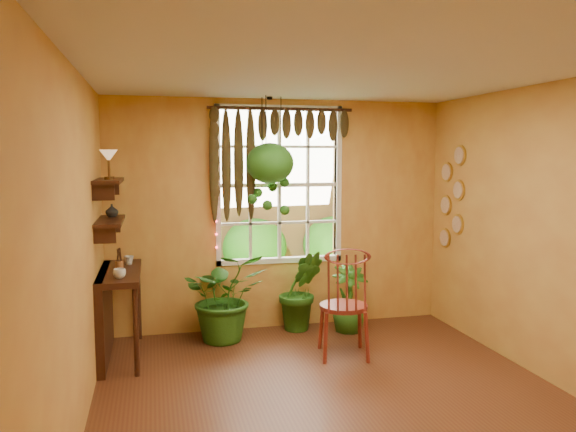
% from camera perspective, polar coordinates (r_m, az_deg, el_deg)
% --- Properties ---
extents(floor, '(4.50, 4.50, 0.00)m').
position_cam_1_polar(floor, '(4.88, 5.38, -18.67)').
color(floor, '#582D19').
rests_on(floor, ground).
extents(ceiling, '(4.50, 4.50, 0.00)m').
position_cam_1_polar(ceiling, '(4.48, 5.74, 14.51)').
color(ceiling, silver).
rests_on(ceiling, wall_back).
extents(wall_back, '(4.00, 0.00, 4.00)m').
position_cam_1_polar(wall_back, '(6.63, -0.83, 0.13)').
color(wall_back, gold).
rests_on(wall_back, floor).
extents(wall_left, '(0.00, 4.50, 4.50)m').
position_cam_1_polar(wall_left, '(4.28, -20.74, -3.63)').
color(wall_left, gold).
rests_on(wall_left, floor).
extents(wall_right, '(0.00, 4.50, 4.50)m').
position_cam_1_polar(wall_right, '(5.47, 25.76, -1.78)').
color(wall_right, gold).
rests_on(wall_right, floor).
extents(window, '(1.52, 0.10, 1.86)m').
position_cam_1_polar(window, '(6.64, -0.90, 3.16)').
color(window, white).
rests_on(window, wall_back).
extents(valance_vine, '(1.70, 0.12, 1.10)m').
position_cam_1_polar(valance_vine, '(6.49, -1.40, 8.19)').
color(valance_vine, '#331A0D').
rests_on(valance_vine, window).
extents(string_lights, '(0.03, 0.03, 1.54)m').
position_cam_1_polar(string_lights, '(6.42, -7.36, 3.46)').
color(string_lights, '#FF2633').
rests_on(string_lights, window).
extents(wall_plates, '(0.04, 0.32, 1.10)m').
position_cam_1_polar(wall_plates, '(6.91, 16.28, 1.79)').
color(wall_plates, '#FAF2CC').
rests_on(wall_plates, wall_right).
extents(counter_ledge, '(0.40, 1.20, 0.90)m').
position_cam_1_polar(counter_ledge, '(5.99, -17.68, -8.59)').
color(counter_ledge, '#331A0D').
rests_on(counter_ledge, floor).
extents(shelf_lower, '(0.25, 0.90, 0.04)m').
position_cam_1_polar(shelf_lower, '(5.83, -17.62, -0.50)').
color(shelf_lower, '#331A0D').
rests_on(shelf_lower, wall_left).
extents(shelf_upper, '(0.25, 0.90, 0.04)m').
position_cam_1_polar(shelf_upper, '(5.80, -17.75, 3.43)').
color(shelf_upper, '#331A0D').
rests_on(shelf_upper, wall_left).
extents(backyard, '(14.00, 10.00, 12.00)m').
position_cam_1_polar(backyard, '(11.21, -4.88, 2.24)').
color(backyard, '#24611B').
rests_on(backyard, ground).
extents(windsor_chair, '(0.58, 0.60, 1.32)m').
position_cam_1_polar(windsor_chair, '(5.82, 5.70, -10.50)').
color(windsor_chair, maroon).
rests_on(windsor_chair, floor).
extents(potted_plant_left, '(0.91, 0.78, 1.01)m').
position_cam_1_polar(potted_plant_left, '(6.30, -6.39, -8.08)').
color(potted_plant_left, '#204C14').
rests_on(potted_plant_left, floor).
extents(potted_plant_mid, '(0.55, 0.45, 0.95)m').
position_cam_1_polar(potted_plant_mid, '(6.64, 1.33, -7.55)').
color(potted_plant_mid, '#204C14').
rests_on(potted_plant_mid, floor).
extents(potted_plant_right, '(0.49, 0.49, 0.78)m').
position_cam_1_polar(potted_plant_right, '(6.65, 6.20, -8.32)').
color(potted_plant_right, '#204C14').
rests_on(potted_plant_right, floor).
extents(hanging_basket, '(0.54, 0.54, 1.34)m').
position_cam_1_polar(hanging_basket, '(6.32, -1.86, 4.91)').
color(hanging_basket, black).
rests_on(hanging_basket, ceiling).
extents(cup_a, '(0.12, 0.12, 0.09)m').
position_cam_1_polar(cup_a, '(5.52, -16.75, -5.62)').
color(cup_a, silver).
rests_on(cup_a, counter_ledge).
extents(cup_b, '(0.12, 0.12, 0.09)m').
position_cam_1_polar(cup_b, '(6.18, -15.86, -4.35)').
color(cup_b, beige).
rests_on(cup_b, counter_ledge).
extents(brush_jar, '(0.08, 0.08, 0.29)m').
position_cam_1_polar(brush_jar, '(5.86, -16.78, -4.25)').
color(brush_jar, '#95572B').
rests_on(brush_jar, counter_ledge).
extents(shelf_vase, '(0.15, 0.15, 0.13)m').
position_cam_1_polar(shelf_vase, '(6.04, -17.46, 0.53)').
color(shelf_vase, '#B2AD99').
rests_on(shelf_vase, shelf_lower).
extents(tiffany_lamp, '(0.17, 0.17, 0.29)m').
position_cam_1_polar(tiffany_lamp, '(5.67, -17.76, 5.68)').
color(tiffany_lamp, '#553518').
rests_on(tiffany_lamp, shelf_upper).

